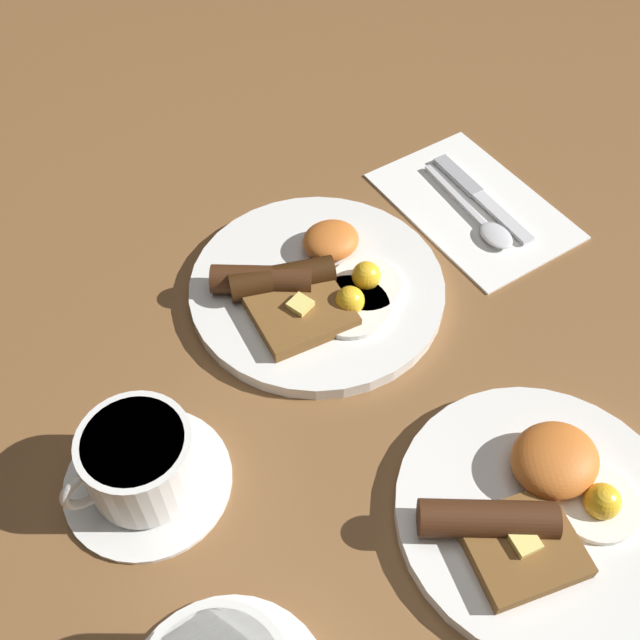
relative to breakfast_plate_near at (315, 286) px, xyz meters
name	(u,v)px	position (x,y,z in m)	size (l,w,h in m)	color
ground_plane	(317,293)	(0.00, 0.00, -0.01)	(3.00, 3.00, 0.00)	brown
breakfast_plate_near	(315,286)	(0.00, 0.00, 0.00)	(0.26, 0.26, 0.04)	white
breakfast_plate_far	(540,508)	(-0.02, 0.30, 0.00)	(0.24, 0.24, 0.05)	white
teacup_near	(141,465)	(0.23, 0.10, 0.02)	(0.14, 0.14, 0.07)	white
napkin	(473,205)	(-0.22, -0.01, -0.01)	(0.15, 0.22, 0.01)	white
knife	(477,193)	(-0.23, -0.02, -0.01)	(0.02, 0.16, 0.01)	silver
spoon	(486,226)	(-0.21, 0.03, 0.00)	(0.03, 0.15, 0.01)	silver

